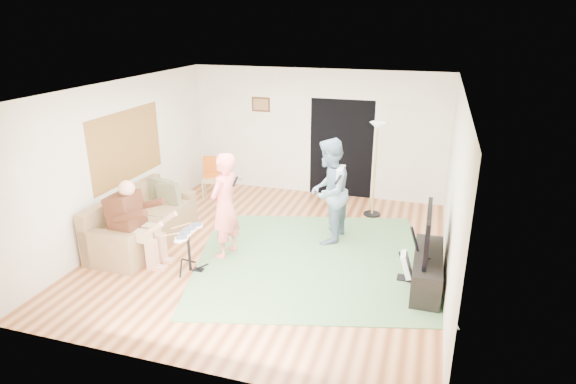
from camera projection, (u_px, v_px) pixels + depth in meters
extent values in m
plane|color=brown|center=(272.00, 251.00, 8.05)|extent=(6.00, 6.00, 0.00)
plane|color=white|center=(270.00, 88.00, 7.13)|extent=(6.00, 6.00, 0.00)
plane|color=olive|center=(127.00, 146.00, 8.45)|extent=(0.00, 2.05, 2.05)
plane|color=black|center=(341.00, 149.00, 10.23)|extent=(2.10, 0.00, 2.10)
cube|color=#3F2314|center=(261.00, 104.00, 10.43)|extent=(0.42, 0.03, 0.32)
cube|color=#4F794A|center=(313.00, 260.00, 7.74)|extent=(4.42, 4.31, 0.02)
cube|color=olive|center=(145.00, 231.00, 8.29)|extent=(0.88, 1.76, 0.44)
cube|color=olive|center=(125.00, 216.00, 8.31)|extent=(0.17, 2.18, 0.88)
cube|color=olive|center=(173.00, 206.00, 9.14)|extent=(0.88, 0.21, 0.62)
cube|color=olive|center=(108.00, 251.00, 7.37)|extent=(0.88, 0.21, 0.62)
cube|color=#482314|center=(126.00, 213.00, 7.45)|extent=(0.38, 0.50, 0.63)
sphere|color=tan|center=(127.00, 188.00, 7.29)|extent=(0.25, 0.25, 0.25)
cylinder|color=black|center=(189.00, 251.00, 7.34)|extent=(0.04, 0.04, 0.61)
cube|color=white|center=(188.00, 234.00, 7.24)|extent=(0.12, 0.61, 0.04)
imported|color=#FF726E|center=(225.00, 206.00, 7.63)|extent=(0.51, 0.69, 1.73)
imported|color=#6C869E|center=(329.00, 191.00, 8.13)|extent=(0.75, 0.93, 1.82)
cube|color=black|center=(405.00, 278.00, 7.17)|extent=(0.24, 0.19, 0.03)
cube|color=white|center=(406.00, 265.00, 7.09)|extent=(0.19, 0.28, 0.37)
cylinder|color=black|center=(415.00, 242.00, 6.93)|extent=(0.19, 0.04, 0.49)
cylinder|color=black|center=(372.00, 214.00, 9.52)|extent=(0.33, 0.33, 0.03)
cylinder|color=tan|center=(375.00, 172.00, 9.22)|extent=(0.04, 0.04, 1.76)
cone|color=white|center=(378.00, 125.00, 8.91)|extent=(0.29, 0.29, 0.12)
cube|color=tan|center=(211.00, 180.00, 10.28)|extent=(0.47, 0.47, 0.04)
cube|color=#D75D16|center=(214.00, 165.00, 10.33)|extent=(0.36, 0.17, 0.37)
cube|color=black|center=(427.00, 270.00, 6.92)|extent=(0.40, 1.40, 0.50)
cube|color=black|center=(428.00, 232.00, 6.73)|extent=(0.06, 1.08, 0.66)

